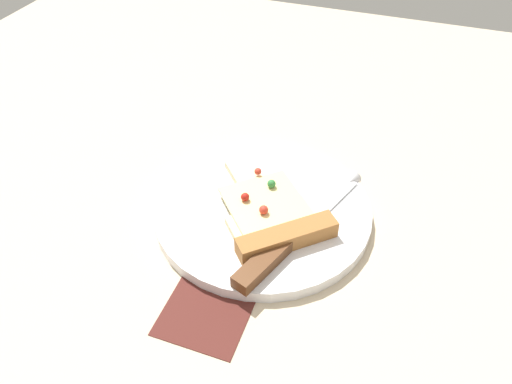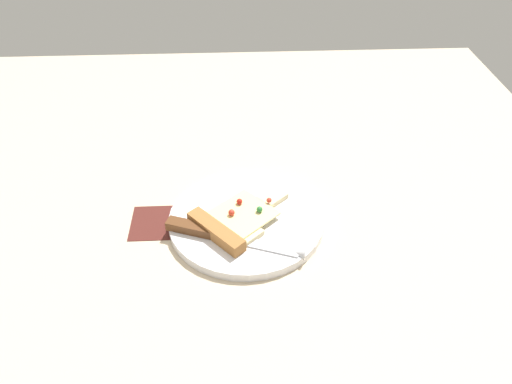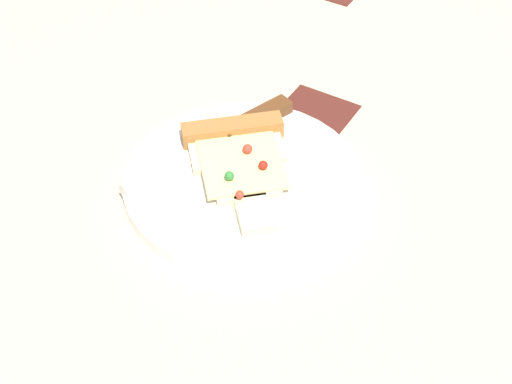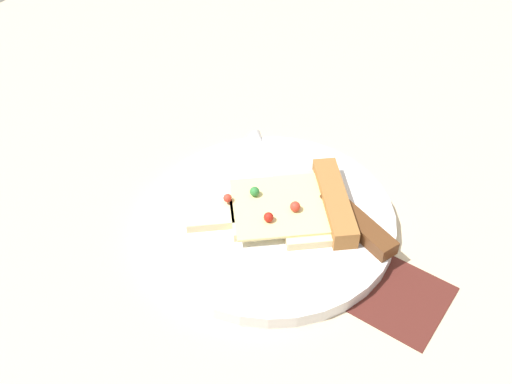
# 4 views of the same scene
# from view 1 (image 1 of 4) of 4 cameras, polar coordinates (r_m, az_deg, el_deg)

# --- Properties ---
(ground_plane) EXTENTS (1.55, 1.55, 0.03)m
(ground_plane) POSITION_cam_1_polar(r_m,az_deg,el_deg) (0.58, 1.30, -10.20)
(ground_plane) COLOR #C6B293
(ground_plane) RESTS_ON ground
(plate) EXTENTS (0.27, 0.27, 0.02)m
(plate) POSITION_cam_1_polar(r_m,az_deg,el_deg) (0.63, 0.80, -2.10)
(plate) COLOR silver
(plate) RESTS_ON ground_plane
(pizza_slice) EXTENTS (0.18, 0.17, 0.02)m
(pizza_slice) POSITION_cam_1_polar(r_m,az_deg,el_deg) (0.60, 1.79, -2.61)
(pizza_slice) COLOR beige
(pizza_slice) RESTS_ON plate
(knife) EXTENTS (0.23, 0.10, 0.02)m
(knife) POSITION_cam_1_polar(r_m,az_deg,el_deg) (0.58, 4.06, -5.07)
(knife) COLOR silver
(knife) RESTS_ON plate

